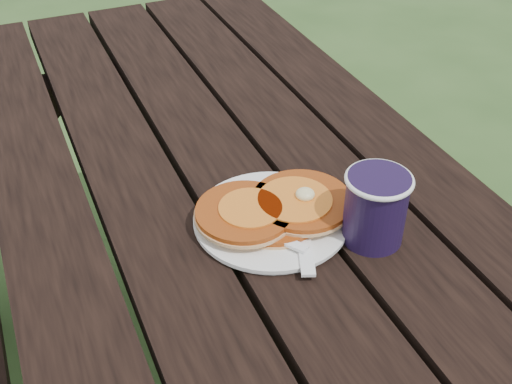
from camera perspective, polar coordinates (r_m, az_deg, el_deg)
name	(u,v)px	position (r m, az deg, el deg)	size (l,w,h in m)	color
picnic_table	(251,357)	(1.29, -0.49, -14.44)	(1.36, 1.80, 0.75)	black
plate	(271,220)	(0.97, 1.35, -2.48)	(0.23, 0.23, 0.01)	white
pancake_stack	(275,208)	(0.96, 1.74, -1.45)	(0.24, 0.16, 0.04)	#A64512
knife	(303,232)	(0.94, 4.21, -3.60)	(0.02, 0.18, 0.01)	white
fork	(273,236)	(0.92, 1.52, -3.92)	(0.03, 0.16, 0.01)	white
coffee_cup	(376,205)	(0.93, 10.61, -1.11)	(0.10, 0.10, 0.11)	#1C1031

